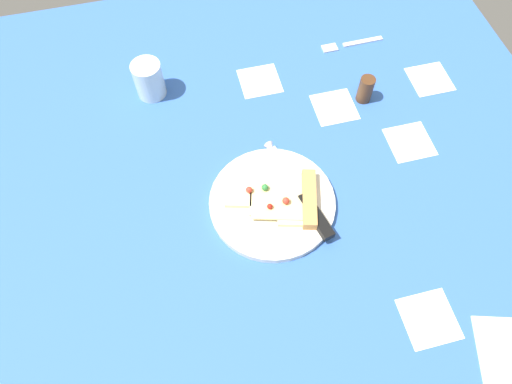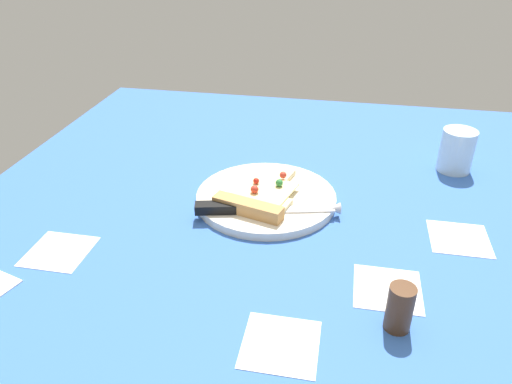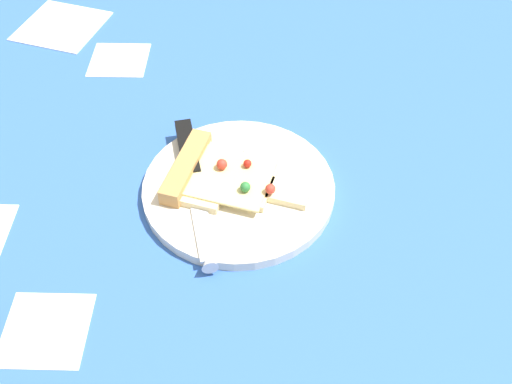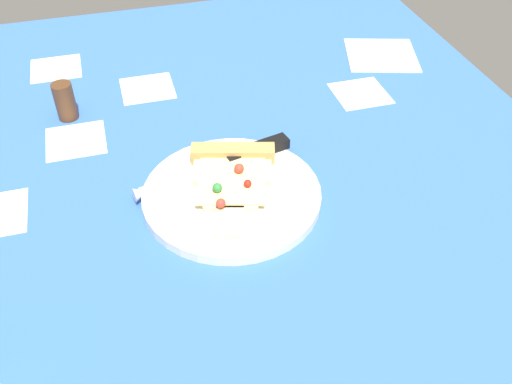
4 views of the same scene
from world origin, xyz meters
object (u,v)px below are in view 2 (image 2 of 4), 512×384
Objects in this scene: knife at (253,208)px; pepper_shaker at (400,308)px; plate at (266,198)px; drinking_glass at (457,151)px; pizza_slice at (260,197)px.

knife is 30.25cm from pepper_shaker.
plate is 3.91× the size of pepper_shaker.
drinking_glass is (18.88, -34.15, 3.46)cm from plate.
knife is 43.15cm from drinking_glass.
pizza_slice is 40.89cm from drinking_glass.
plate is 2.92× the size of drinking_glass.
drinking_glass reaches higher than pizza_slice.
pizza_slice is at bearing 164.47° from plate.
pepper_shaker is at bearing -141.80° from plate.
pizza_slice is 32.43cm from pepper_shaker.
knife is 3.82× the size of pepper_shaker.
pepper_shaker is at bearing 33.52° from knife.
knife reaches higher than plate.
pepper_shaker reaches higher than plate.
pepper_shaker is (-20.70, -22.04, 1.07)cm from knife.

